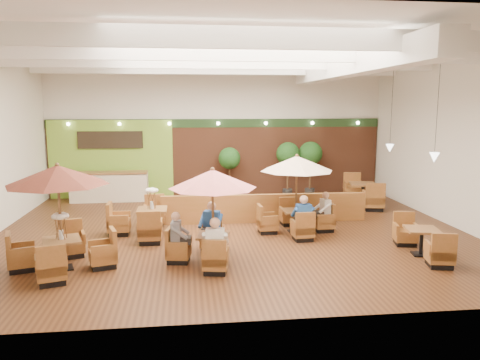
{
  "coord_description": "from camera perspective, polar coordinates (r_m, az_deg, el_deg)",
  "views": [
    {
      "loc": [
        -1.37,
        -13.73,
        3.8
      ],
      "look_at": [
        0.3,
        0.5,
        1.5
      ],
      "focal_mm": 35.0,
      "sensor_mm": 36.0,
      "label": 1
    }
  ],
  "objects": [
    {
      "name": "diner_3",
      "position": [
        13.33,
        7.7,
        -4.07
      ],
      "size": [
        0.42,
        0.33,
        0.85
      ],
      "rotation": [
        0.0,
        0.0,
        0.02
      ],
      "color": "#224C93",
      "rests_on": "ground"
    },
    {
      "name": "diner_2",
      "position": [
        11.49,
        -7.55,
        -6.31
      ],
      "size": [
        0.34,
        0.41,
        0.8
      ],
      "rotation": [
        0.0,
        0.0,
        4.61
      ],
      "color": "slate",
      "rests_on": "ground"
    },
    {
      "name": "table_5",
      "position": [
        18.66,
        14.71,
        -1.67
      ],
      "size": [
        1.1,
        2.92,
        1.06
      ],
      "rotation": [
        0.0,
        0.0,
        -0.19
      ],
      "color": "brown",
      "rests_on": "ground"
    },
    {
      "name": "topiary_2",
      "position": [
        19.84,
        8.59,
        2.97
      ],
      "size": [
        0.99,
        0.99,
        2.29
      ],
      "color": "black",
      "rests_on": "ground"
    },
    {
      "name": "topiary_1",
      "position": [
        19.61,
        5.87,
        2.92
      ],
      "size": [
        0.98,
        0.98,
        2.28
      ],
      "color": "black",
      "rests_on": "ground"
    },
    {
      "name": "service_counter",
      "position": [
        19.34,
        -15.61,
        -0.79
      ],
      "size": [
        3.0,
        0.75,
        1.18
      ],
      "color": "beige",
      "rests_on": "ground"
    },
    {
      "name": "table_4",
      "position": [
        12.9,
        21.23,
        -7.09
      ],
      "size": [
        0.94,
        2.45,
        0.88
      ],
      "rotation": [
        0.0,
        0.0,
        -0.21
      ],
      "color": "brown",
      "rests_on": "ground"
    },
    {
      "name": "table_3",
      "position": [
        14.2,
        -11.68,
        -4.7
      ],
      "size": [
        1.73,
        2.58,
        1.55
      ],
      "rotation": [
        0.0,
        0.0,
        0.01
      ],
      "color": "brown",
      "rests_on": "ground"
    },
    {
      "name": "diner_4",
      "position": [
        14.38,
        10.19,
        -3.3
      ],
      "size": [
        0.33,
        0.39,
        0.76
      ],
      "rotation": [
        0.0,
        0.0,
        1.71
      ],
      "color": "silver",
      "rests_on": "ground"
    },
    {
      "name": "topiary_0",
      "position": [
        19.24,
        -1.29,
        2.42
      ],
      "size": [
        0.9,
        0.9,
        2.09
      ],
      "color": "black",
      "rests_on": "ground"
    },
    {
      "name": "table_1",
      "position": [
        11.3,
        -3.6,
        -1.66
      ],
      "size": [
        2.24,
        2.34,
        2.33
      ],
      "rotation": [
        0.0,
        0.0,
        -0.18
      ],
      "color": "brown",
      "rests_on": "ground"
    },
    {
      "name": "diner_0",
      "position": [
        10.69,
        -3.03,
        -7.31
      ],
      "size": [
        0.45,
        0.38,
        0.85
      ],
      "rotation": [
        0.0,
        0.0,
        -0.16
      ],
      "color": "silver",
      "rests_on": "ground"
    },
    {
      "name": "table_2",
      "position": [
        13.99,
        6.9,
        0.15
      ],
      "size": [
        2.32,
        2.32,
        2.38
      ],
      "rotation": [
        0.0,
        0.0,
        0.05
      ],
      "color": "brown",
      "rests_on": "ground"
    },
    {
      "name": "diner_1",
      "position": [
        12.32,
        -3.54,
        -5.1
      ],
      "size": [
        0.47,
        0.43,
        0.84
      ],
      "rotation": [
        0.0,
        0.0,
        2.79
      ],
      "color": "#224C93",
      "rests_on": "ground"
    },
    {
      "name": "booth_divider",
      "position": [
        15.33,
        3.01,
        -3.46
      ],
      "size": [
        6.72,
        0.3,
        0.93
      ],
      "primitive_type": "cube",
      "rotation": [
        0.0,
        0.0,
        -0.02
      ],
      "color": "brown",
      "rests_on": "ground"
    },
    {
      "name": "table_0",
      "position": [
        11.48,
        -21.21,
        -2.01
      ],
      "size": [
        2.58,
        2.58,
        2.51
      ],
      "rotation": [
        0.0,
        0.0,
        0.31
      ],
      "color": "brown",
      "rests_on": "ground"
    },
    {
      "name": "room",
      "position": [
        15.03,
        -0.52,
        8.47
      ],
      "size": [
        14.04,
        14.0,
        5.52
      ],
      "color": "#381E0F",
      "rests_on": "ground"
    }
  ]
}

